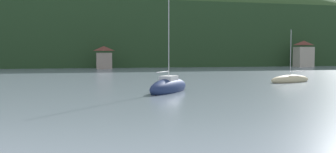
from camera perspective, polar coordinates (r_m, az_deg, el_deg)
The scene contains 5 objects.
wooded_hillside at distance 144.77m, azimuth -3.63°, elevation 5.33°, with size 352.00×54.38×53.59m.
shore_building_west at distance 105.22m, azimuth -9.95°, elevation 2.90°, with size 4.47×4.02×6.46m.
shore_building_westcentral at distance 126.02m, azimuth 20.39°, elevation 3.27°, with size 5.56×4.26×8.47m.
sailboat_far_1 at distance 57.77m, azimuth 18.51°, elevation -0.51°, with size 7.91×4.19×8.29m.
sailboat_far_8 at distance 41.01m, azimuth 0.12°, elevation -1.67°, with size 6.86×7.83×12.17m.
Camera 1 is at (-5.76, 26.61, 4.31)m, focal length 39.08 mm.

